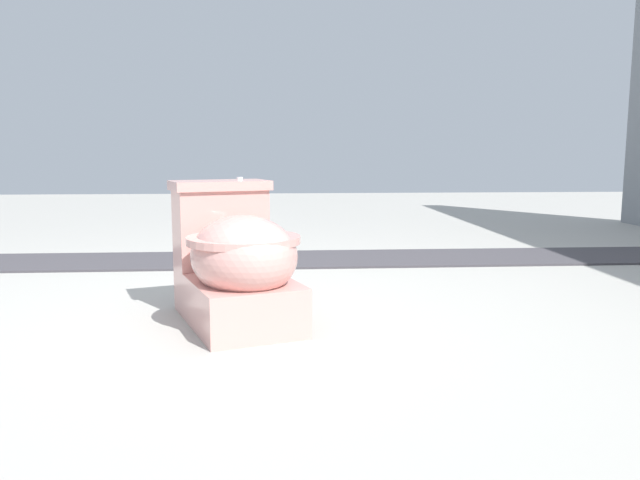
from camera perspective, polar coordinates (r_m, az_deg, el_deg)
name	(u,v)px	position (r m, az deg, el deg)	size (l,w,h in m)	color
ground_plane	(278,320)	(2.32, -3.82, -7.34)	(14.00, 14.00, 0.00)	#A8A59E
gravel_strip	(365,258)	(3.60, 4.10, -1.69)	(0.56, 8.00, 0.01)	#423F44
toilet	(237,263)	(2.25, -7.60, -2.09)	(0.72, 0.56, 0.52)	#E09E93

